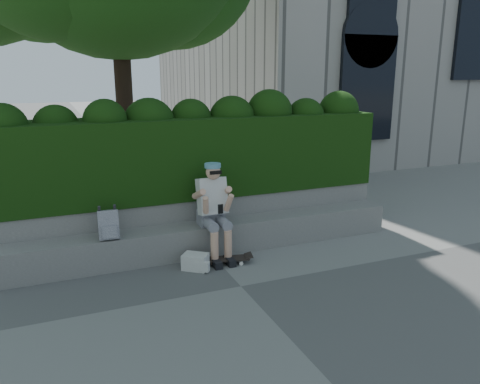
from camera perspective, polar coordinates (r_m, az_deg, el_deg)
name	(u,v)px	position (r m, az deg, el deg)	size (l,w,h in m)	color
ground	(241,286)	(6.00, 0.12, -11.42)	(80.00, 80.00, 0.00)	slate
bench_ledge	(209,238)	(6.99, -3.83, -5.60)	(6.00, 0.45, 0.45)	gray
planter_wall	(199,219)	(7.37, -5.04, -3.33)	(6.00, 0.50, 0.75)	gray
hedge	(193,156)	(7.35, -5.74, 4.43)	(6.00, 1.00, 1.20)	black
person	(214,207)	(6.67, -3.25, -1.82)	(0.40, 0.76, 1.38)	slate
skateboard	(220,259)	(6.62, -2.42, -8.21)	(0.83, 0.38, 0.08)	black
backpack_plaid	(108,225)	(6.48, -15.75, -3.86)	(0.26, 0.14, 0.39)	#9E9EA2
backpack_ground	(195,262)	(6.47, -5.46, -8.45)	(0.33, 0.23, 0.21)	silver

